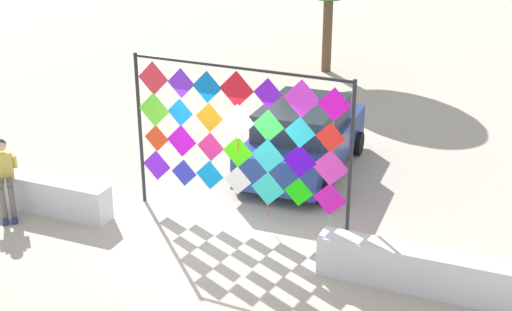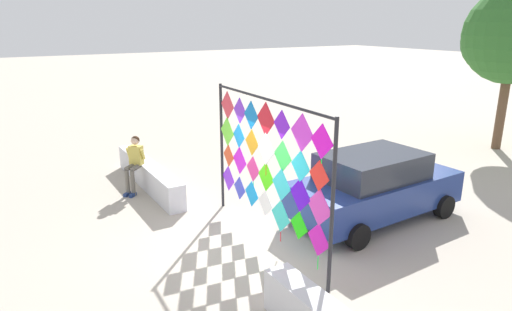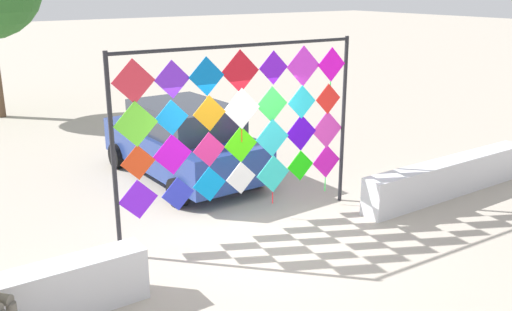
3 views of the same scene
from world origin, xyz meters
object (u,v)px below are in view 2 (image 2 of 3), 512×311
seated_vendor (134,160)px  parked_car (374,186)px  kite_display_rack (267,158)px  tree_far_right (507,36)px

seated_vendor → parked_car: (4.61, 4.28, -0.10)m
kite_display_rack → parked_car: bearing=83.5°
seated_vendor → tree_far_right: 13.26m
seated_vendor → parked_car: size_ratio=0.37×
kite_display_rack → tree_far_right: (-1.96, 11.19, 2.15)m
kite_display_rack → tree_far_right: tree_far_right is taller
parked_car → tree_far_right: (-2.28, 8.40, 3.18)m
parked_car → kite_display_rack: bearing=-96.5°
seated_vendor → tree_far_right: bearing=79.6°
kite_display_rack → seated_vendor: bearing=-160.9°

